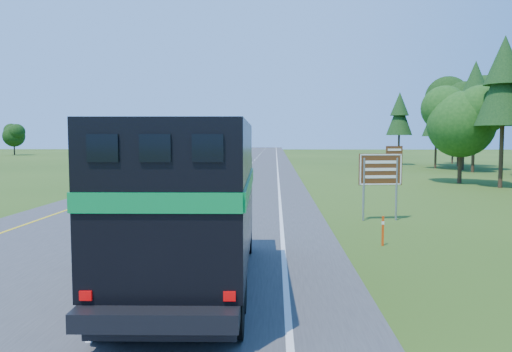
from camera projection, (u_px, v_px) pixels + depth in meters
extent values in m
cube|color=#38383A|center=(231.00, 169.00, 58.46)|extent=(15.00, 260.00, 0.04)
cube|color=yellow|center=(184.00, 169.00, 58.67)|extent=(0.15, 260.00, 0.01)
cube|color=white|center=(278.00, 169.00, 58.25)|extent=(0.15, 260.00, 0.01)
cylinder|color=black|center=(171.00, 233.00, 16.13)|extent=(0.43, 1.27, 1.26)
cylinder|color=black|center=(245.00, 234.00, 16.10)|extent=(0.43, 1.27, 1.26)
cylinder|color=black|center=(124.00, 283.00, 10.65)|extent=(0.43, 1.27, 1.26)
cylinder|color=black|center=(237.00, 283.00, 10.62)|extent=(0.43, 1.27, 1.26)
cylinder|color=black|center=(104.00, 304.00, 9.28)|extent=(0.43, 1.27, 1.26)
cylinder|color=black|center=(233.00, 305.00, 9.25)|extent=(0.43, 1.27, 1.26)
cube|color=black|center=(192.00, 256.00, 12.45)|extent=(2.99, 9.23, 0.32)
cube|color=black|center=(208.00, 191.00, 15.89)|extent=(2.86, 2.13, 2.18)
cube|color=black|center=(211.00, 171.00, 16.90)|extent=(2.52, 0.13, 0.69)
cube|color=black|center=(187.00, 191.00, 11.52)|extent=(3.04, 6.71, 3.15)
cube|color=#078032|center=(156.00, 203.00, 8.17)|extent=(2.86, 0.12, 0.34)
cube|color=#078032|center=(124.00, 184.00, 11.53)|extent=(0.22, 6.64, 0.34)
cube|color=#078032|center=(250.00, 184.00, 11.49)|extent=(0.22, 6.64, 0.34)
cube|color=black|center=(103.00, 148.00, 8.12)|extent=(0.52, 0.06, 0.46)
cube|color=black|center=(155.00, 148.00, 8.10)|extent=(0.52, 0.06, 0.46)
cube|color=black|center=(208.00, 148.00, 8.09)|extent=(0.52, 0.06, 0.46)
cube|color=black|center=(160.00, 337.00, 8.49)|extent=(2.64, 0.21, 0.11)
cube|color=#B20505|center=(86.00, 296.00, 8.31)|extent=(0.21, 0.05, 0.16)
cube|color=#B20505|center=(229.00, 296.00, 8.28)|extent=(0.21, 0.05, 0.16)
imported|color=white|center=(206.00, 161.00, 61.54)|extent=(3.22, 6.27, 1.69)
imported|color=silver|center=(238.00, 150.00, 118.64)|extent=(2.23, 4.84, 1.61)
cylinder|color=gray|center=(364.00, 189.00, 22.51)|extent=(0.10, 0.10, 2.86)
cylinder|color=gray|center=(396.00, 189.00, 22.63)|extent=(0.10, 0.10, 2.86)
cube|color=#512911|center=(380.00, 169.00, 22.50)|extent=(1.99, 0.30, 1.43)
cube|color=#512911|center=(394.00, 150.00, 22.48)|extent=(0.76, 0.15, 0.34)
cube|color=white|center=(381.00, 169.00, 22.47)|extent=(1.89, 0.24, 1.37)
cube|color=#E23D0B|center=(383.00, 231.00, 17.36)|extent=(0.08, 0.04, 1.04)
cube|color=white|center=(383.00, 223.00, 17.34)|extent=(0.09, 0.05, 0.11)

